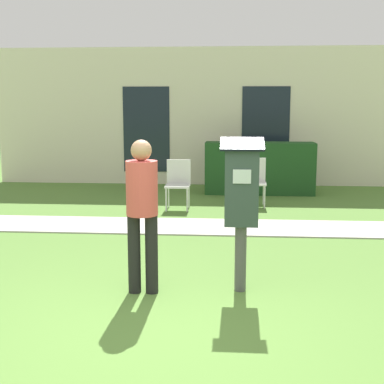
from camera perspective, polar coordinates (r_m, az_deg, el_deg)
ground_plane at (r=4.69m, az=-4.04°, el=-14.98°), size 40.00×40.00×0.00m
sidewalk at (r=8.43m, az=-0.12°, el=-3.69°), size 12.00×1.10×0.02m
building_facade at (r=12.73m, az=1.48°, el=8.02°), size 10.00×0.26×3.20m
parking_meter at (r=5.45m, az=5.30°, el=-0.28°), size 0.44×0.31×1.59m
person_standing at (r=5.41m, az=-5.34°, el=-1.31°), size 0.32×0.32×1.58m
outdoor_chair_left at (r=9.80m, az=-1.48°, el=1.27°), size 0.44×0.44×0.90m
outdoor_chair_middle at (r=10.16m, az=6.63°, el=1.50°), size 0.44×0.44×0.90m
hedge_row at (r=11.51m, az=7.21°, el=2.54°), size 2.31×0.60×1.10m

